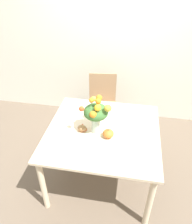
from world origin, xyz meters
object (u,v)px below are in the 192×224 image
Objects in this scene: pumpkin at (108,134)px; dining_chair_near_window at (102,104)px; flower_vase at (96,113)px; turkey_figurine at (82,127)px.

dining_chair_near_window is (-0.22, 1.02, -0.32)m from pumpkin.
dining_chair_near_window is (-0.08, 0.96, -0.51)m from flower_vase.
dining_chair_near_window is at bearing 94.87° from flower_vase.
turkey_figurine is (-0.28, 0.06, -0.01)m from pumpkin.
flower_vase is 3.75× the size of pumpkin.
turkey_figurine is at bearing 167.94° from pumpkin.
pumpkin is (0.14, -0.06, -0.19)m from flower_vase.
turkey_figurine is at bearing -179.90° from flower_vase.
flower_vase is 1.09m from dining_chair_near_window.
turkey_figurine is 1.01m from dining_chair_near_window.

